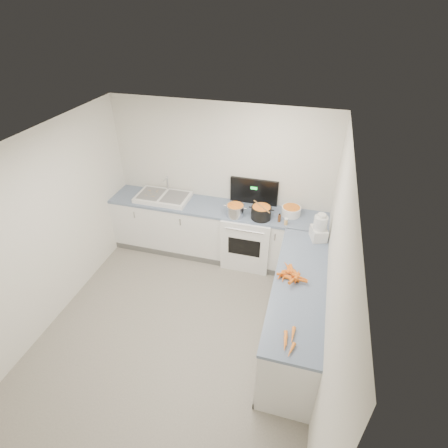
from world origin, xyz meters
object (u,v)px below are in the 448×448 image
(extract_bottle, at_px, (279,218))
(spice_jar, at_px, (286,222))
(stove, at_px, (248,236))
(sink, at_px, (163,197))
(mixing_bowl, at_px, (291,211))
(steel_pot, at_px, (235,211))
(food_processor, at_px, (319,228))
(black_pot, at_px, (261,213))

(extract_bottle, xyz_separation_m, spice_jar, (0.11, -0.06, -0.01))
(stove, height_order, extract_bottle, stove)
(sink, bearing_deg, spice_jar, -6.09)
(mixing_bowl, bearing_deg, sink, -177.98)
(mixing_bowl, bearing_deg, steel_pot, -163.16)
(mixing_bowl, xyz_separation_m, spice_jar, (-0.04, -0.29, -0.02))
(stove, xyz_separation_m, steel_pot, (-0.19, -0.16, 0.55))
(stove, height_order, food_processor, stove)
(sink, xyz_separation_m, mixing_bowl, (2.07, 0.07, 0.03))
(sink, distance_m, mixing_bowl, 2.07)
(stove, relative_size, sink, 1.58)
(steel_pot, height_order, extract_bottle, steel_pot)
(steel_pot, distance_m, extract_bottle, 0.67)
(food_processor, bearing_deg, mixing_bowl, 129.46)
(steel_pot, bearing_deg, sink, 172.15)
(black_pot, relative_size, food_processor, 0.75)
(black_pot, relative_size, extract_bottle, 2.62)
(sink, distance_m, food_processor, 2.54)
(mixing_bowl, distance_m, extract_bottle, 0.28)
(steel_pot, xyz_separation_m, black_pot, (0.39, 0.03, 0.01))
(spice_jar, bearing_deg, black_pot, 168.79)
(sink, height_order, extract_bottle, sink)
(steel_pot, distance_m, mixing_bowl, 0.85)
(stove, bearing_deg, sink, 179.38)
(sink, relative_size, extract_bottle, 7.52)
(black_pot, relative_size, spice_jar, 3.30)
(sink, bearing_deg, food_processor, -10.15)
(black_pot, bearing_deg, sink, 175.11)
(extract_bottle, bearing_deg, spice_jar, -28.52)
(mixing_bowl, bearing_deg, food_processor, -50.54)
(sink, xyz_separation_m, black_pot, (1.65, -0.14, 0.05))
(black_pot, height_order, mixing_bowl, black_pot)
(steel_pot, height_order, spice_jar, steel_pot)
(black_pot, xyz_separation_m, extract_bottle, (0.28, -0.02, -0.03))
(mixing_bowl, bearing_deg, extract_bottle, -122.22)
(black_pot, height_order, spice_jar, black_pot)
(steel_pot, relative_size, extract_bottle, 2.39)
(stove, distance_m, mixing_bowl, 0.82)
(spice_jar, bearing_deg, food_processor, -26.18)
(steel_pot, distance_m, food_processor, 1.28)
(sink, bearing_deg, stove, -0.62)
(mixing_bowl, distance_m, food_processor, 0.68)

